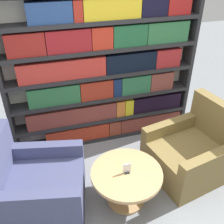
{
  "coord_description": "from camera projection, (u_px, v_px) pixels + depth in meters",
  "views": [
    {
      "loc": [
        -0.81,
        -1.81,
        2.54
      ],
      "look_at": [
        -0.08,
        0.65,
        0.88
      ],
      "focal_mm": 42.0,
      "sensor_mm": 36.0,
      "label": 1
    }
  ],
  "objects": [
    {
      "name": "armchair_left",
      "position": [
        36.0,
        186.0,
        2.87
      ],
      "size": [
        1.1,
        1.02,
        0.93
      ],
      "rotation": [
        0.0,
        0.0,
        1.35
      ],
      "color": "#42476B",
      "rests_on": "ground_plane"
    },
    {
      "name": "bookshelf",
      "position": [
        104.0,
        74.0,
        3.58
      ],
      "size": [
        2.61,
        0.3,
        2.1
      ],
      "color": "silver",
      "rests_on": "ground_plane"
    },
    {
      "name": "armchair_right",
      "position": [
        192.0,
        152.0,
        3.34
      ],
      "size": [
        1.08,
        1.0,
        0.93
      ],
      "rotation": [
        0.0,
        0.0,
        -1.38
      ],
      "color": "olive",
      "rests_on": "ground_plane"
    },
    {
      "name": "table_sign",
      "position": [
        127.0,
        169.0,
        2.81
      ],
      "size": [
        0.09,
        0.06,
        0.12
      ],
      "color": "black",
      "rests_on": "coffee_table"
    },
    {
      "name": "ground_plane",
      "position": [
        134.0,
        204.0,
        3.03
      ],
      "size": [
        14.0,
        14.0,
        0.0
      ],
      "primitive_type": "plane",
      "color": "gray"
    },
    {
      "name": "coffee_table",
      "position": [
        126.0,
        180.0,
        2.91
      ],
      "size": [
        0.79,
        0.79,
        0.45
      ],
      "color": "tan",
      "rests_on": "ground_plane"
    }
  ]
}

